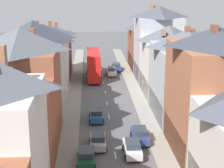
# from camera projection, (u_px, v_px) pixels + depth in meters

# --- Properties ---
(pavement_left) EXTENTS (2.20, 104.00, 0.14)m
(pavement_left) POSITION_uv_depth(u_px,v_px,m) (73.00, 112.00, 53.07)
(pavement_left) COLOR gray
(pavement_left) RESTS_ON ground
(pavement_right) EXTENTS (2.20, 104.00, 0.14)m
(pavement_right) POSITION_uv_depth(u_px,v_px,m) (144.00, 111.00, 53.69)
(pavement_right) COLOR gray
(pavement_right) RESTS_ON ground
(centre_line_dashes) EXTENTS (0.14, 97.80, 0.01)m
(centre_line_dashes) POSITION_uv_depth(u_px,v_px,m) (109.00, 117.00, 51.47)
(centre_line_dashes) COLOR silver
(centre_line_dashes) RESTS_ON ground
(terrace_row_left) EXTENTS (8.00, 77.04, 14.50)m
(terrace_row_left) POSITION_uv_depth(u_px,v_px,m) (16.00, 100.00, 38.49)
(terrace_row_left) COLOR brown
(terrace_row_left) RESTS_ON ground
(terrace_row_right) EXTENTS (8.00, 82.96, 14.18)m
(terrace_row_right) POSITION_uv_depth(u_px,v_px,m) (194.00, 83.00, 45.70)
(terrace_row_right) COLOR #935138
(terrace_row_right) RESTS_ON ground
(double_decker_bus_lead) EXTENTS (2.74, 10.80, 5.30)m
(double_decker_bus_lead) POSITION_uv_depth(u_px,v_px,m) (93.00, 64.00, 71.19)
(double_decker_bus_lead) COLOR red
(double_decker_bus_lead) RESTS_ON ground
(car_near_blue) EXTENTS (1.90, 4.56, 1.70)m
(car_near_blue) POSITION_uv_depth(u_px,v_px,m) (111.00, 71.00, 74.56)
(car_near_blue) COLOR silver
(car_near_blue) RESTS_ON ground
(car_near_silver) EXTENTS (1.90, 4.34, 1.68)m
(car_near_silver) POSITION_uv_depth(u_px,v_px,m) (132.00, 148.00, 39.71)
(car_near_silver) COLOR silver
(car_near_silver) RESTS_ON ground
(car_parked_left_a) EXTENTS (1.90, 4.27, 1.67)m
(car_parked_left_a) POSITION_uv_depth(u_px,v_px,m) (96.00, 115.00, 49.79)
(car_parked_left_a) COLOR #236093
(car_parked_left_a) RESTS_ON ground
(car_mid_black) EXTENTS (1.90, 4.16, 1.62)m
(car_mid_black) POSITION_uv_depth(u_px,v_px,m) (98.00, 140.00, 41.66)
(car_mid_black) COLOR #B7BABF
(car_mid_black) RESTS_ON ground
(car_parked_left_b) EXTENTS (1.90, 4.42, 1.62)m
(car_parked_left_b) POSITION_uv_depth(u_px,v_px,m) (116.00, 67.00, 78.51)
(car_parked_left_b) COLOR navy
(car_parked_left_b) RESTS_ON ground
(car_mid_white) EXTENTS (1.90, 4.45, 1.68)m
(car_mid_white) POSITION_uv_depth(u_px,v_px,m) (140.00, 134.00, 43.22)
(car_mid_white) COLOR navy
(car_mid_white) RESTS_ON ground
(car_far_grey) EXTENTS (1.90, 4.35, 1.68)m
(car_far_grey) POSITION_uv_depth(u_px,v_px,m) (86.00, 156.00, 37.75)
(car_far_grey) COLOR #144728
(car_far_grey) RESTS_ON ground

